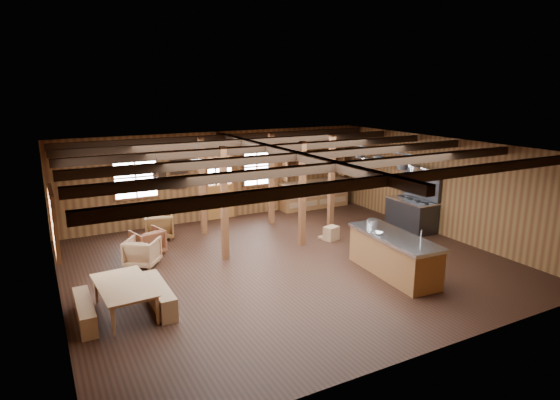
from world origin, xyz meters
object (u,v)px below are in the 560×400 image
(kitchen_island, at_px, (394,254))
(armchair_a, at_px, (148,242))
(dining_table, at_px, (127,298))
(commercial_range, at_px, (413,209))
(armchair_c, at_px, (142,252))
(armchair_b, at_px, (159,226))

(kitchen_island, bearing_deg, armchair_a, 143.48)
(dining_table, distance_m, armchair_a, 3.22)
(commercial_range, xyz_separation_m, armchair_a, (-7.48, 1.56, -0.29))
(armchair_c, bearing_deg, commercial_range, -150.34)
(armchair_b, bearing_deg, kitchen_island, 141.06)
(kitchen_island, relative_size, dining_table, 1.53)
(armchair_a, relative_size, armchair_b, 0.92)
(dining_table, bearing_deg, kitchen_island, -102.64)
(kitchen_island, distance_m, dining_table, 5.78)
(commercial_range, distance_m, armchair_c, 7.82)
(armchair_a, bearing_deg, armchair_b, -132.37)
(dining_table, distance_m, armchair_b, 4.50)
(kitchen_island, distance_m, armchair_b, 6.52)
(commercial_range, bearing_deg, dining_table, -170.21)
(armchair_a, bearing_deg, armchair_c, 53.02)
(armchair_c, bearing_deg, kitchen_island, -177.53)
(armchair_a, distance_m, armchair_c, 0.79)
(kitchen_island, distance_m, armchair_a, 6.10)
(dining_table, height_order, armchair_a, armchair_a)
(kitchen_island, relative_size, armchair_c, 3.48)
(kitchen_island, distance_m, commercial_range, 3.73)
(dining_table, xyz_separation_m, armchair_b, (1.65, 4.18, 0.06))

